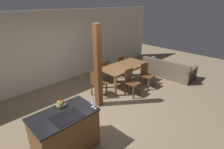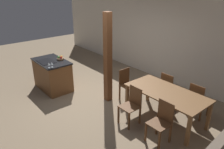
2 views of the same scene
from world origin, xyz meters
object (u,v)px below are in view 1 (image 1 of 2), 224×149
at_px(fruit_bowl, 61,104).
at_px(wine_glass_near, 95,104).
at_px(timber_post, 98,68).
at_px(dining_chair_far_right, 118,65).
at_px(dining_chair_head_end, 97,83).
at_px(dining_chair_far_left, 103,71).
at_px(couch, 168,70).
at_px(dining_chair_near_right, 146,75).
at_px(wine_glass_middle, 92,102).
at_px(dining_chair_near_left, 131,82).
at_px(kitchen_island, 65,132).
at_px(dining_table, 124,68).

xyz_separation_m(fruit_bowl, wine_glass_near, (0.45, -0.57, 0.07)).
bearing_deg(timber_post, dining_chair_far_right, 28.84).
xyz_separation_m(dining_chair_far_right, dining_chair_head_end, (-1.75, -0.70, 0.00)).
xyz_separation_m(dining_chair_head_end, timber_post, (-0.31, -0.44, 0.75)).
xyz_separation_m(dining_chair_far_left, couch, (2.39, -1.48, -0.22)).
height_order(couch, timber_post, timber_post).
bearing_deg(dining_chair_near_right, wine_glass_middle, -165.19).
bearing_deg(dining_chair_near_left, wine_glass_middle, -160.04).
relative_size(dining_chair_far_left, timber_post, 0.37).
height_order(dining_chair_head_end, timber_post, timber_post).
bearing_deg(fruit_bowl, wine_glass_middle, -47.38).
relative_size(kitchen_island, dining_chair_far_left, 1.42).
relative_size(fruit_bowl, dining_chair_head_end, 0.23).
xyz_separation_m(dining_table, couch, (1.96, -0.78, -0.41)).
xyz_separation_m(kitchen_island, dining_chair_head_end, (1.97, 1.31, 0.01)).
relative_size(wine_glass_near, wine_glass_middle, 1.00).
bearing_deg(fruit_bowl, kitchen_island, -113.20).
height_order(dining_chair_near_right, dining_chair_far_right, same).
bearing_deg(dining_chair_far_right, couch, 136.02).
distance_m(dining_chair_near_left, couch, 2.40).
bearing_deg(fruit_bowl, dining_table, 18.22).
distance_m(wine_glass_near, dining_chair_head_end, 2.22).
height_order(kitchen_island, timber_post, timber_post).
distance_m(fruit_bowl, dining_table, 3.36).
distance_m(kitchen_island, timber_post, 2.02).
height_order(dining_chair_near_left, dining_chair_far_left, same).
bearing_deg(couch, dining_chair_far_left, 54.84).
bearing_deg(dining_chair_near_right, couch, -2.81).
distance_m(wine_glass_near, dining_chair_near_right, 3.34).
height_order(kitchen_island, dining_chair_far_right, kitchen_island).
xyz_separation_m(dining_chair_far_right, timber_post, (-2.06, -1.14, 0.75)).
bearing_deg(dining_chair_far_right, dining_chair_near_right, 90.00).
height_order(wine_glass_near, dining_chair_far_left, wine_glass_near).
relative_size(dining_table, dining_chair_near_right, 2.13).
bearing_deg(couch, wine_glass_middle, 95.77).
relative_size(dining_chair_far_right, timber_post, 0.37).
distance_m(dining_chair_far_left, dining_chair_head_end, 1.14).
bearing_deg(kitchen_island, dining_chair_far_left, 35.02).
distance_m(kitchen_island, dining_chair_head_end, 2.36).
bearing_deg(dining_chair_near_left, couch, -1.80).
bearing_deg(dining_chair_near_left, dining_table, 58.49).
bearing_deg(dining_chair_near_right, kitchen_island, -170.76).
bearing_deg(timber_post, dining_table, 14.95).
height_order(wine_glass_middle, dining_chair_near_left, wine_glass_middle).
xyz_separation_m(dining_chair_near_left, dining_chair_head_end, (-0.90, 0.70, 0.00)).
distance_m(wine_glass_near, dining_chair_near_left, 2.54).
bearing_deg(kitchen_island, dining_chair_far_right, 28.33).
height_order(dining_chair_far_right, dining_chair_head_end, same).
height_order(wine_glass_near, timber_post, timber_post).
height_order(dining_table, couch, dining_table).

